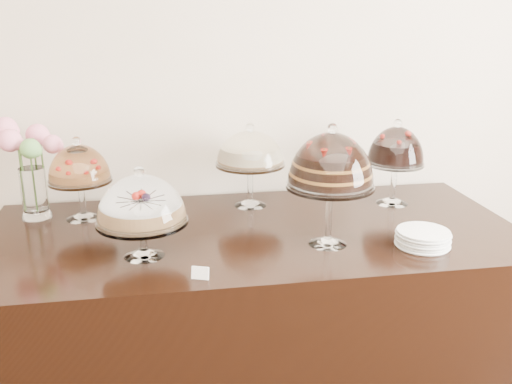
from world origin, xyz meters
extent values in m
cube|color=beige|center=(0.00, 3.00, 1.50)|extent=(5.00, 0.04, 3.00)
cube|color=black|center=(-0.02, 2.45, 0.45)|extent=(2.20, 1.00, 0.90)
cone|color=white|center=(-0.47, 2.26, 0.91)|extent=(0.15, 0.15, 0.02)
cylinder|color=white|center=(-0.47, 2.26, 0.98)|extent=(0.03, 0.03, 0.10)
cylinder|color=white|center=(-0.47, 2.26, 1.04)|extent=(0.33, 0.33, 0.01)
cylinder|color=#A97B4B|center=(-0.47, 2.26, 1.07)|extent=(0.26, 0.26, 0.05)
sphere|color=#B8180E|center=(-0.40, 2.28, 1.11)|extent=(0.02, 0.02, 0.02)
sphere|color=#B8180E|center=(-0.52, 2.31, 1.11)|extent=(0.02, 0.02, 0.02)
sphere|color=#B8180E|center=(-0.48, 2.19, 1.11)|extent=(0.02, 0.02, 0.02)
sphere|color=white|center=(-0.47, 2.26, 1.22)|extent=(0.04, 0.04, 0.04)
cone|color=white|center=(0.24, 2.25, 0.91)|extent=(0.15, 0.15, 0.02)
cylinder|color=white|center=(0.24, 2.25, 1.03)|extent=(0.03, 0.03, 0.21)
cylinder|color=white|center=(0.24, 2.25, 1.14)|extent=(0.33, 0.33, 0.01)
cylinder|color=black|center=(0.24, 2.25, 1.20)|extent=(0.26, 0.26, 0.12)
sphere|color=#B8180E|center=(0.30, 2.28, 1.27)|extent=(0.02, 0.02, 0.02)
sphere|color=#B8180E|center=(0.24, 2.32, 1.27)|extent=(0.02, 0.02, 0.02)
sphere|color=#B8180E|center=(0.17, 2.28, 1.27)|extent=(0.02, 0.02, 0.02)
sphere|color=#B8180E|center=(0.19, 2.20, 1.27)|extent=(0.02, 0.02, 0.02)
sphere|color=#B8180E|center=(0.28, 2.20, 1.27)|extent=(0.02, 0.02, 0.02)
sphere|color=white|center=(0.24, 2.25, 1.36)|extent=(0.04, 0.04, 0.04)
cone|color=white|center=(0.01, 2.76, 0.91)|extent=(0.15, 0.15, 0.02)
cylinder|color=white|center=(0.01, 2.76, 1.01)|extent=(0.03, 0.03, 0.17)
cylinder|color=white|center=(0.01, 2.76, 1.10)|extent=(0.32, 0.32, 0.01)
cylinder|color=#FFEDC5|center=(0.01, 2.76, 1.14)|extent=(0.26, 0.26, 0.07)
sphere|color=white|center=(0.01, 2.76, 1.27)|extent=(0.04, 0.04, 0.04)
cone|color=white|center=(0.67, 2.68, 0.91)|extent=(0.15, 0.15, 0.02)
cylinder|color=white|center=(0.67, 2.68, 1.01)|extent=(0.03, 0.03, 0.16)
cylinder|color=white|center=(0.67, 2.68, 1.09)|extent=(0.26, 0.26, 0.01)
cylinder|color=black|center=(0.67, 2.68, 1.15)|extent=(0.21, 0.21, 0.09)
sphere|color=#B8180E|center=(0.73, 2.69, 1.20)|extent=(0.02, 0.02, 0.02)
sphere|color=#B8180E|center=(0.63, 2.72, 1.20)|extent=(0.02, 0.02, 0.02)
sphere|color=#B8180E|center=(0.66, 2.62, 1.20)|extent=(0.02, 0.02, 0.02)
sphere|color=white|center=(0.67, 2.68, 1.28)|extent=(0.04, 0.04, 0.04)
cone|color=white|center=(-0.74, 2.71, 0.91)|extent=(0.15, 0.15, 0.02)
cylinder|color=white|center=(-0.74, 2.71, 1.00)|extent=(0.03, 0.03, 0.14)
cylinder|color=white|center=(-0.74, 2.71, 1.07)|extent=(0.27, 0.27, 0.01)
cylinder|color=#B46E34|center=(-0.74, 2.71, 1.10)|extent=(0.22, 0.22, 0.04)
sphere|color=#B8180E|center=(-0.68, 2.73, 1.12)|extent=(0.02, 0.02, 0.02)
sphere|color=#B8180E|center=(-0.72, 2.77, 1.12)|extent=(0.02, 0.02, 0.02)
sphere|color=#B8180E|center=(-0.78, 2.75, 1.12)|extent=(0.02, 0.02, 0.02)
sphere|color=#B8180E|center=(-0.79, 2.69, 1.12)|extent=(0.02, 0.02, 0.02)
sphere|color=#B8180E|center=(-0.75, 2.65, 1.12)|extent=(0.02, 0.02, 0.02)
sphere|color=#B8180E|center=(-0.69, 2.67, 1.12)|extent=(0.02, 0.02, 0.02)
sphere|color=white|center=(-0.74, 2.71, 1.24)|extent=(0.04, 0.04, 0.04)
cylinder|color=white|center=(-0.94, 2.76, 1.01)|extent=(0.11, 0.11, 0.22)
cylinder|color=#476B2D|center=(-0.89, 2.77, 1.08)|extent=(0.01, 0.01, 0.28)
sphere|color=pink|center=(-0.84, 2.78, 1.22)|extent=(0.08, 0.08, 0.08)
cylinder|color=#476B2D|center=(-0.93, 2.82, 1.09)|extent=(0.01, 0.01, 0.30)
sphere|color=pink|center=(-0.92, 2.88, 1.24)|extent=(0.10, 0.10, 0.10)
cylinder|color=#476B2D|center=(-0.99, 2.80, 1.11)|extent=(0.01, 0.01, 0.34)
sphere|color=pink|center=(-1.04, 2.84, 1.28)|extent=(0.10, 0.10, 0.10)
cylinder|color=#476B2D|center=(-0.97, 2.75, 1.10)|extent=(0.01, 0.01, 0.31)
sphere|color=pink|center=(-1.00, 2.73, 1.25)|extent=(0.10, 0.10, 0.10)
cylinder|color=#476B2D|center=(-0.93, 2.73, 1.08)|extent=(0.01, 0.01, 0.28)
sphere|color=#5A9146|center=(-0.92, 2.69, 1.22)|extent=(0.08, 0.08, 0.08)
cylinder|color=white|center=(0.59, 2.17, 0.90)|extent=(0.21, 0.21, 0.01)
cylinder|color=white|center=(0.59, 2.17, 0.92)|extent=(0.20, 0.20, 0.01)
cylinder|color=white|center=(0.59, 2.17, 0.93)|extent=(0.21, 0.21, 0.01)
cylinder|color=white|center=(0.59, 2.17, 0.94)|extent=(0.20, 0.20, 0.01)
cylinder|color=white|center=(0.59, 2.17, 0.95)|extent=(0.21, 0.21, 0.01)
cylinder|color=white|center=(0.59, 2.17, 0.96)|extent=(0.20, 0.20, 0.01)
cube|color=white|center=(-0.28, 2.03, 0.92)|extent=(0.06, 0.03, 0.04)
camera|label=1|loc=(-0.39, 0.28, 1.77)|focal=40.00mm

